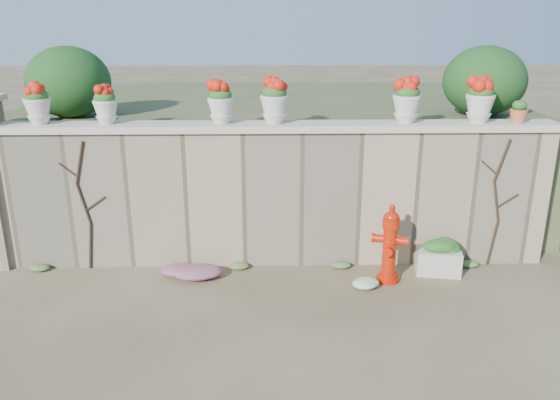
{
  "coord_description": "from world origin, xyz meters",
  "views": [
    {
      "loc": [
        -0.06,
        -5.79,
        3.46
      ],
      "look_at": [
        0.1,
        1.4,
        1.1
      ],
      "focal_mm": 35.0,
      "sensor_mm": 36.0,
      "label": 1
    }
  ],
  "objects_px": {
    "planter_box": "(438,258)",
    "terracotta_pot": "(519,112)",
    "fire_hydrant": "(390,244)",
    "urn_pot_0": "(37,104)"
  },
  "relations": [
    {
      "from": "terracotta_pot",
      "to": "fire_hydrant",
      "type": "bearing_deg",
      "value": -158.8
    },
    {
      "from": "planter_box",
      "to": "terracotta_pot",
      "type": "distance_m",
      "value": 2.34
    },
    {
      "from": "planter_box",
      "to": "terracotta_pot",
      "type": "relative_size",
      "value": 2.24
    },
    {
      "from": "planter_box",
      "to": "urn_pot_0",
      "type": "relative_size",
      "value": 1.17
    },
    {
      "from": "fire_hydrant",
      "to": "planter_box",
      "type": "relative_size",
      "value": 1.68
    },
    {
      "from": "planter_box",
      "to": "urn_pot_0",
      "type": "distance_m",
      "value": 6.01
    },
    {
      "from": "planter_box",
      "to": "urn_pot_0",
      "type": "xyz_separation_m",
      "value": [
        -5.59,
        0.5,
        2.14
      ]
    },
    {
      "from": "fire_hydrant",
      "to": "terracotta_pot",
      "type": "distance_m",
      "value": 2.62
    },
    {
      "from": "fire_hydrant",
      "to": "terracotta_pot",
      "type": "relative_size",
      "value": 3.76
    },
    {
      "from": "fire_hydrant",
      "to": "terracotta_pot",
      "type": "xyz_separation_m",
      "value": [
        1.87,
        0.73,
        1.67
      ]
    }
  ]
}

